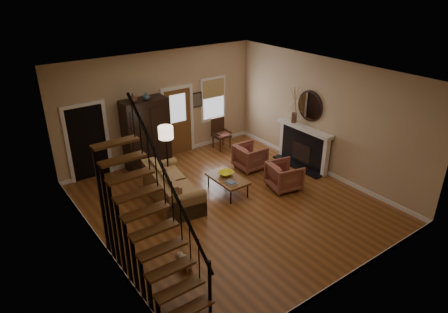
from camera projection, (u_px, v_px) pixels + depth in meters
room at (178, 132)px, 10.54m from camera, size 7.00×7.33×3.30m
staircase at (148, 208)px, 7.00m from camera, size 0.94×2.80×3.20m
fireplace at (305, 142)px, 11.83m from camera, size 0.33×1.95×2.30m
armoire at (146, 134)px, 11.60m from camera, size 1.30×0.60×2.10m
vase_a at (133, 98)px, 10.84m from camera, size 0.24×0.24×0.25m
vase_b at (146, 96)px, 11.06m from camera, size 0.20×0.20×0.21m
sofa at (173, 186)px, 10.11m from camera, size 1.24×2.27×0.80m
coffee_table at (228, 185)px, 10.54m from camera, size 0.68×1.16×0.45m
bowl at (226, 173)px, 10.56m from camera, size 0.40×0.40×0.10m
books at (231, 183)px, 10.15m from camera, size 0.21×0.29×0.05m
armchair_left at (284, 176)px, 10.70m from camera, size 0.96×0.95×0.74m
armchair_right at (250, 157)px, 11.78m from camera, size 0.84×0.82×0.74m
floor_lamp at (167, 156)px, 10.66m from camera, size 0.39×0.39×1.71m
side_chair at (222, 134)px, 13.04m from camera, size 0.54×0.54×1.02m
dog at (186, 262)px, 7.86m from camera, size 0.31×0.46×0.31m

